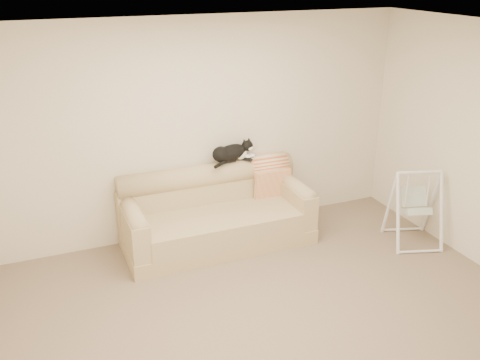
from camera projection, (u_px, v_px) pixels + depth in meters
The scene contains 8 objects.
ground_plane at pixel (276, 316), 5.07m from camera, with size 5.00×5.00×0.00m, color #7A6858.
room_shell at pixel (280, 166), 4.50m from camera, with size 5.04×4.04×2.60m.
sofa at pixel (215, 215), 6.32m from camera, with size 2.20×0.93×0.90m.
remote_a at pixel (228, 161), 6.40m from camera, with size 0.18×0.07×0.03m.
remote_b at pixel (245, 159), 6.47m from camera, with size 0.16×0.15×0.02m.
tuxedo_cat at pixel (232, 153), 6.38m from camera, with size 0.62×0.40×0.25m.
throw_blanket at pixel (268, 170), 6.65m from camera, with size 0.47×0.38×0.58m.
baby_swing at pixel (415, 207), 6.28m from camera, with size 0.71×0.73×0.92m.
Camera 1 is at (-1.92, -3.77, 3.11)m, focal length 40.00 mm.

